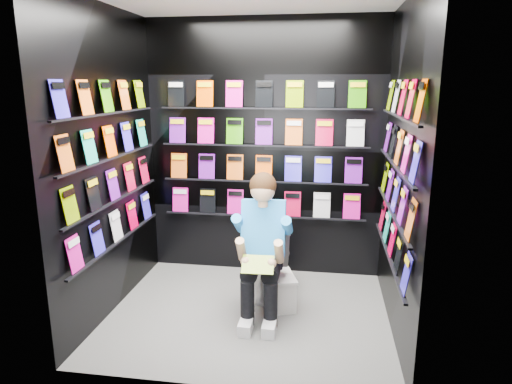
# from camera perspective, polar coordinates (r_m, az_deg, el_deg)

# --- Properties ---
(floor) EXTENTS (2.40, 2.40, 0.00)m
(floor) POSITION_cam_1_polar(r_m,az_deg,el_deg) (4.12, -0.97, -14.98)
(floor) COLOR #595957
(floor) RESTS_ON ground
(wall_back) EXTENTS (2.40, 0.04, 2.60)m
(wall_back) POSITION_cam_1_polar(r_m,az_deg,el_deg) (4.66, 1.04, 5.28)
(wall_back) COLOR black
(wall_back) RESTS_ON floor
(wall_front) EXTENTS (2.40, 0.04, 2.60)m
(wall_front) POSITION_cam_1_polar(r_m,az_deg,el_deg) (2.73, -4.60, -0.67)
(wall_front) COLOR black
(wall_front) RESTS_ON floor
(wall_left) EXTENTS (0.04, 2.00, 2.60)m
(wall_left) POSITION_cam_1_polar(r_m,az_deg,el_deg) (4.06, -18.00, 3.40)
(wall_left) COLOR black
(wall_left) RESTS_ON floor
(wall_right) EXTENTS (0.04, 2.00, 2.60)m
(wall_right) POSITION_cam_1_polar(r_m,az_deg,el_deg) (3.68, 17.71, 2.43)
(wall_right) COLOR black
(wall_right) RESTS_ON floor
(comics_back) EXTENTS (2.10, 0.06, 1.37)m
(comics_back) POSITION_cam_1_polar(r_m,az_deg,el_deg) (4.63, 0.99, 5.29)
(comics_back) COLOR #C5003B
(comics_back) RESTS_ON wall_back
(comics_left) EXTENTS (0.06, 1.70, 1.37)m
(comics_left) POSITION_cam_1_polar(r_m,az_deg,el_deg) (4.05, -17.62, 3.46)
(comics_left) COLOR #C5003B
(comics_left) RESTS_ON wall_left
(comics_right) EXTENTS (0.06, 1.70, 1.37)m
(comics_right) POSITION_cam_1_polar(r_m,az_deg,el_deg) (3.68, 17.25, 2.52)
(comics_right) COLOR #C5003B
(comics_right) RESTS_ON wall_right
(toilet) EXTENTS (0.45, 0.77, 0.73)m
(toilet) POSITION_cam_1_polar(r_m,az_deg,el_deg) (4.37, 1.66, -7.99)
(toilet) COLOR white
(toilet) RESTS_ON floor
(longbox) EXTENTS (0.30, 0.41, 0.27)m
(longbox) POSITION_cam_1_polar(r_m,az_deg,el_deg) (4.21, 3.13, -12.30)
(longbox) COLOR white
(longbox) RESTS_ON floor
(longbox_lid) EXTENTS (0.33, 0.43, 0.03)m
(longbox_lid) POSITION_cam_1_polar(r_m,az_deg,el_deg) (4.14, 3.15, -10.43)
(longbox_lid) COLOR white
(longbox_lid) RESTS_ON longbox
(reader) EXTENTS (0.53, 0.75, 1.34)m
(reader) POSITION_cam_1_polar(r_m,az_deg,el_deg) (3.88, 1.00, -4.69)
(reader) COLOR #2480D2
(reader) RESTS_ON toilet
(held_comic) EXTENTS (0.26, 0.16, 0.11)m
(held_comic) POSITION_cam_1_polar(r_m,az_deg,el_deg) (3.62, 0.23, -9.05)
(held_comic) COLOR green
(held_comic) RESTS_ON reader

